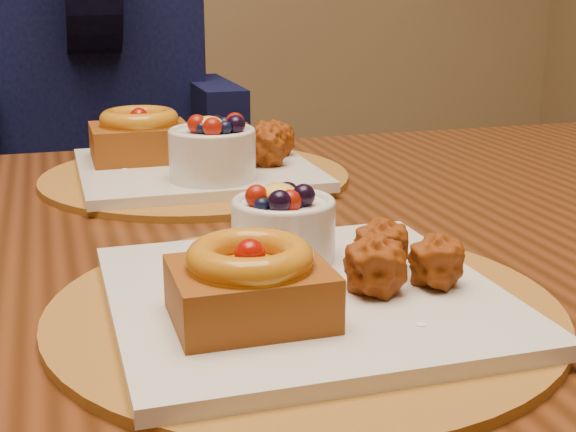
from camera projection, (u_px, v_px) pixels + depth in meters
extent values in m
cube|color=#371A0A|center=(237.00, 249.00, 0.80)|extent=(1.60, 0.90, 0.04)
cylinder|color=brown|center=(304.00, 309.00, 0.59)|extent=(0.38, 0.38, 0.01)
cube|color=silver|center=(305.00, 296.00, 0.59)|extent=(0.28, 0.28, 0.01)
cube|color=#592F08|center=(250.00, 293.00, 0.53)|extent=(0.10, 0.08, 0.04)
torus|color=#9A6209|center=(250.00, 257.00, 0.52)|extent=(0.08, 0.08, 0.02)
sphere|color=#870B02|center=(250.00, 254.00, 0.52)|extent=(0.02, 0.02, 0.02)
sphere|color=#8D3C0A|center=(381.00, 247.00, 0.63)|extent=(0.04, 0.04, 0.04)
sphere|color=#8D3C0A|center=(375.00, 269.00, 0.58)|extent=(0.04, 0.04, 0.04)
sphere|color=#8D3C0A|center=(436.00, 262.00, 0.59)|extent=(0.04, 0.04, 0.04)
cylinder|color=silver|center=(283.00, 231.00, 0.65)|extent=(0.08, 0.08, 0.05)
torus|color=silver|center=(283.00, 203.00, 0.64)|extent=(0.08, 0.08, 0.01)
ellipsoid|color=yellow|center=(279.00, 194.00, 0.64)|extent=(0.03, 0.03, 0.02)
cylinder|color=brown|center=(196.00, 177.00, 1.00)|extent=(0.38, 0.38, 0.01)
cube|color=silver|center=(195.00, 169.00, 1.00)|extent=(0.28, 0.28, 0.01)
cube|color=#592F08|center=(140.00, 142.00, 1.02)|extent=(0.12, 0.10, 0.04)
torus|color=#9A6209|center=(139.00, 119.00, 1.01)|extent=(0.10, 0.10, 0.02)
sphere|color=#870B02|center=(139.00, 117.00, 1.01)|extent=(0.02, 0.02, 0.02)
sphere|color=#8D3C0A|center=(265.00, 147.00, 0.99)|extent=(0.05, 0.05, 0.05)
sphere|color=#8D3C0A|center=(233.00, 141.00, 1.03)|extent=(0.05, 0.05, 0.05)
sphere|color=#8D3C0A|center=(276.00, 138.00, 1.04)|extent=(0.05, 0.05, 0.05)
cylinder|color=silver|center=(212.00, 155.00, 0.91)|extent=(0.10, 0.10, 0.06)
torus|color=silver|center=(212.00, 132.00, 0.90)|extent=(0.10, 0.10, 0.01)
ellipsoid|color=yellow|center=(208.00, 125.00, 0.90)|extent=(0.04, 0.04, 0.02)
cube|color=black|center=(99.00, 238.00, 1.65)|extent=(0.54, 0.54, 0.04)
cylinder|color=black|center=(208.00, 390.00, 1.55)|extent=(0.04, 0.04, 0.47)
cylinder|color=black|center=(23.00, 318.00, 1.88)|extent=(0.04, 0.04, 0.47)
cylinder|color=black|center=(199.00, 308.00, 1.94)|extent=(0.04, 0.04, 0.47)
cube|color=black|center=(99.00, 102.00, 1.78)|extent=(0.48, 0.10, 0.50)
cube|color=black|center=(94.00, 89.00, 1.60)|extent=(0.41, 0.22, 0.59)
cube|color=black|center=(212.00, 102.00, 1.56)|extent=(0.08, 0.30, 0.08)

